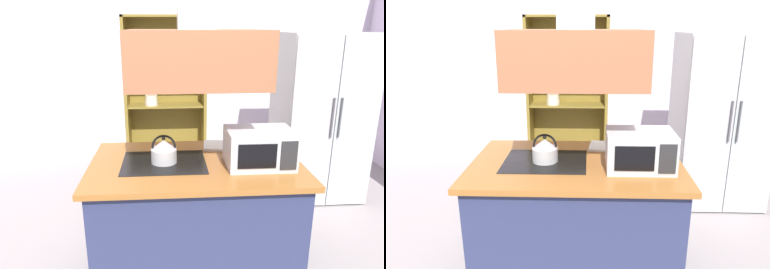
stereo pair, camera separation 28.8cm
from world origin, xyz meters
The scene contains 8 objects.
wall_back centered at (0.00, 3.00, 1.35)m, with size 6.00×0.12×2.70m, color silver.
kitchen_island centered at (0.23, 0.29, 0.45)m, with size 1.52×0.97×0.90m.
range_hood centered at (0.23, 0.29, 1.76)m, with size 0.90×0.70×1.24m.
refrigerator centered at (1.70, 1.54, 0.89)m, with size 0.90×0.78×1.79m.
dish_cabinet centered at (0.02, 2.79, 0.88)m, with size 1.10×0.40×1.99m.
kettle centered at (0.01, 0.29, 0.99)m, with size 0.18×0.18×0.21m.
cutting_board centered at (0.50, 0.61, 0.91)m, with size 0.34×0.24×0.02m, color white.
microwave centered at (0.67, 0.20, 1.03)m, with size 0.46×0.35×0.26m.
Camera 2 is at (0.32, -2.11, 1.84)m, focal length 33.11 mm.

